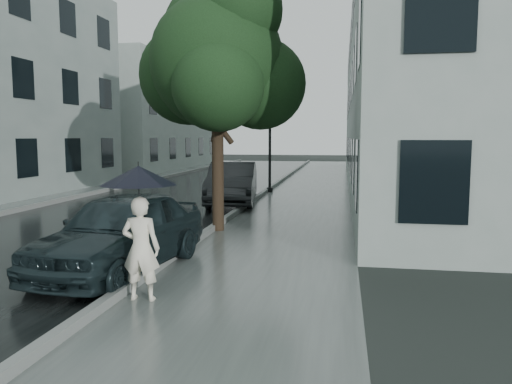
% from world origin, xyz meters
% --- Properties ---
extents(ground, '(120.00, 120.00, 0.00)m').
position_xyz_m(ground, '(0.00, 0.00, 0.00)').
color(ground, black).
rests_on(ground, ground).
extents(sidewalk, '(3.50, 60.00, 0.01)m').
position_xyz_m(sidewalk, '(0.25, 12.00, 0.00)').
color(sidewalk, slate).
rests_on(sidewalk, ground).
extents(kerb_near, '(0.15, 60.00, 0.15)m').
position_xyz_m(kerb_near, '(-1.57, 12.00, 0.07)').
color(kerb_near, slate).
rests_on(kerb_near, ground).
extents(asphalt_road, '(6.85, 60.00, 0.00)m').
position_xyz_m(asphalt_road, '(-5.08, 12.00, 0.00)').
color(asphalt_road, black).
rests_on(asphalt_road, ground).
extents(kerb_far, '(0.15, 60.00, 0.15)m').
position_xyz_m(kerb_far, '(-8.57, 12.00, 0.07)').
color(kerb_far, slate).
rests_on(kerb_far, ground).
extents(sidewalk_far, '(1.70, 60.00, 0.01)m').
position_xyz_m(sidewalk_far, '(-9.50, 12.00, 0.00)').
color(sidewalk_far, '#4C5451').
rests_on(sidewalk_far, ground).
extents(building_near, '(7.02, 36.00, 9.00)m').
position_xyz_m(building_near, '(5.47, 19.50, 4.50)').
color(building_near, '#8D9A95').
rests_on(building_near, ground).
extents(building_far_b, '(7.02, 18.00, 8.00)m').
position_xyz_m(building_far_b, '(-13.77, 30.00, 4.00)').
color(building_far_b, '#8D9A95').
rests_on(building_far_b, ground).
extents(pedestrian, '(0.58, 0.40, 1.54)m').
position_xyz_m(pedestrian, '(-1.20, -1.00, 0.78)').
color(pedestrian, silver).
rests_on(pedestrian, sidewalk).
extents(umbrella, '(1.48, 1.48, 1.10)m').
position_xyz_m(umbrella, '(-1.22, -0.98, 1.85)').
color(umbrella, black).
rests_on(umbrella, ground).
extents(street_tree, '(4.39, 3.99, 6.46)m').
position_xyz_m(street_tree, '(-1.45, 4.72, 4.32)').
color(street_tree, '#332619').
rests_on(street_tree, ground).
extents(lamp_post, '(0.82, 0.47, 4.80)m').
position_xyz_m(lamp_post, '(-1.60, 13.85, 2.76)').
color(lamp_post, black).
rests_on(lamp_post, ground).
extents(car_near, '(2.19, 4.35, 1.42)m').
position_xyz_m(car_near, '(-2.20, 0.50, 0.72)').
color(car_near, black).
rests_on(car_near, ground).
extents(car_far, '(2.19, 4.73, 1.50)m').
position_xyz_m(car_far, '(-2.20, 9.67, 0.76)').
color(car_far, black).
rests_on(car_far, ground).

